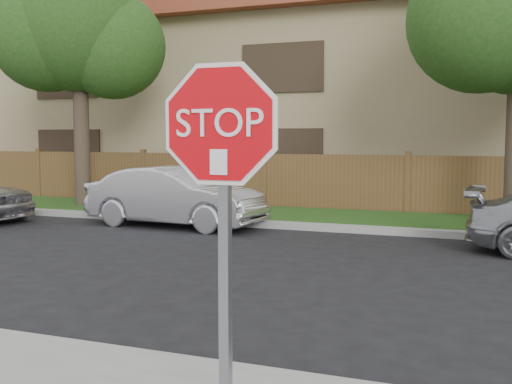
% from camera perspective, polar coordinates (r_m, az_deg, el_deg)
% --- Properties ---
extents(ground, '(90.00, 90.00, 0.00)m').
position_cam_1_polar(ground, '(5.46, 0.02, -17.11)').
color(ground, black).
rests_on(ground, ground).
extents(far_curb, '(70.00, 0.30, 0.15)m').
position_cam_1_polar(far_curb, '(13.15, 12.59, -3.64)').
color(far_curb, gray).
rests_on(far_curb, ground).
extents(grass_strip, '(70.00, 3.00, 0.12)m').
position_cam_1_polar(grass_strip, '(14.77, 13.48, -2.75)').
color(grass_strip, '#1E4714').
rests_on(grass_strip, ground).
extents(fence, '(70.00, 0.12, 1.60)m').
position_cam_1_polar(fence, '(16.27, 14.24, 0.58)').
color(fence, brown).
rests_on(fence, ground).
extents(apartment_building, '(35.20, 9.20, 7.20)m').
position_cam_1_polar(apartment_building, '(21.85, 16.05, 8.85)').
color(apartment_building, '#9F8A62').
rests_on(apartment_building, ground).
extents(tree_left, '(4.80, 3.90, 7.78)m').
position_cam_1_polar(tree_left, '(18.16, -16.74, 15.00)').
color(tree_left, '#382B21').
rests_on(tree_left, ground).
extents(stop_sign, '(1.01, 0.13, 2.55)m').
position_cam_1_polar(stop_sign, '(3.56, -3.28, 1.28)').
color(stop_sign, gray).
rests_on(stop_sign, sidewalk_near).
extents(sedan_left, '(4.32, 1.82, 1.39)m').
position_cam_1_polar(sedan_left, '(14.02, -7.68, -0.46)').
color(sedan_left, silver).
rests_on(sedan_left, ground).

